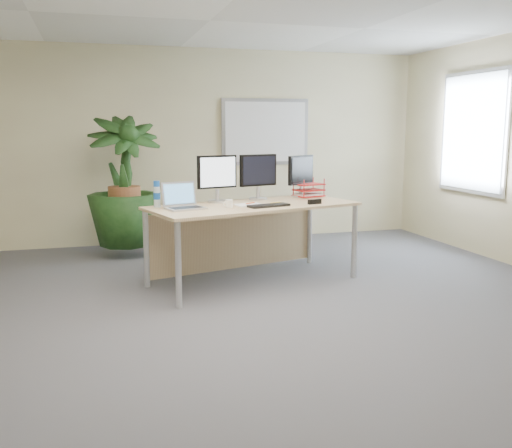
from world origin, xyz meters
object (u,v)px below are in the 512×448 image
object	(u,v)px
monitor_left	(217,176)
laptop	(183,202)
desk	(248,220)
floor_plant	(125,198)
monitor_right	(258,174)

from	to	relation	value
monitor_left	laptop	distance (m)	0.60
desk	floor_plant	distance (m)	1.91
laptop	monitor_left	bearing A→B (deg)	40.62
desk	laptop	bearing A→B (deg)	-163.40
desk	floor_plant	world-z (taller)	floor_plant
desk	monitor_left	distance (m)	0.57
monitor_left	floor_plant	bearing A→B (deg)	123.65
floor_plant	monitor_left	size ratio (longest dim) A/B	3.02
floor_plant	laptop	world-z (taller)	floor_plant
desk	floor_plant	size ratio (longest dim) A/B	1.54
monitor_left	monitor_right	world-z (taller)	same
monitor_right	laptop	distance (m)	1.04
desk	monitor_right	bearing A→B (deg)	52.97
floor_plant	monitor_left	xyz separation A→B (m)	(0.89, -1.34, 0.36)
floor_plant	monitor_right	distance (m)	1.88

